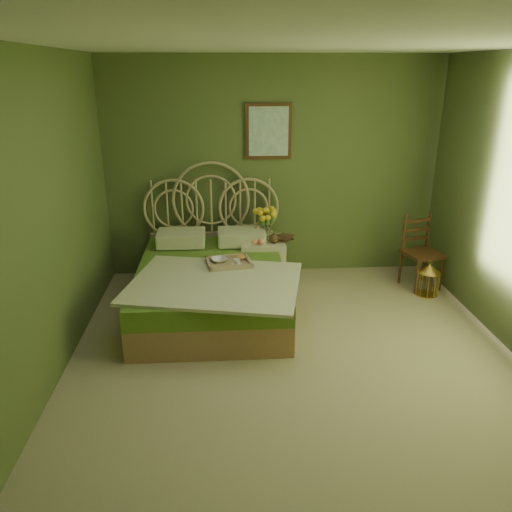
{
  "coord_description": "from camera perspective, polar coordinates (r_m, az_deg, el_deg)",
  "views": [
    {
      "loc": [
        -0.6,
        -3.69,
        2.42
      ],
      "look_at": [
        -0.29,
        1.0,
        0.66
      ],
      "focal_mm": 35.0,
      "sensor_mm": 36.0,
      "label": 1
    }
  ],
  "objects": [
    {
      "name": "floor",
      "position": [
        4.46,
        4.63,
        -12.48
      ],
      "size": [
        4.5,
        4.5,
        0.0
      ],
      "primitive_type": "plane",
      "color": "tan",
      "rests_on": "ground"
    },
    {
      "name": "ceiling",
      "position": [
        3.75,
        5.86,
        23.13
      ],
      "size": [
        4.5,
        4.5,
        0.0
      ],
      "primitive_type": "plane",
      "rotation": [
        3.14,
        0.0,
        0.0
      ],
      "color": "silver",
      "rests_on": "wall_back"
    },
    {
      "name": "wall_back",
      "position": [
        6.08,
        1.93,
        9.87
      ],
      "size": [
        4.0,
        0.0,
        4.0
      ],
      "primitive_type": "plane",
      "rotation": [
        1.57,
        0.0,
        0.0
      ],
      "color": "#546032",
      "rests_on": "floor"
    },
    {
      "name": "wall_left",
      "position": [
        4.11,
        -23.63,
        2.9
      ],
      "size": [
        0.0,
        4.5,
        4.5
      ],
      "primitive_type": "plane",
      "rotation": [
        1.57,
        0.0,
        1.57
      ],
      "color": "#546032",
      "rests_on": "floor"
    },
    {
      "name": "wall_art",
      "position": [
        5.98,
        1.44,
        14.05
      ],
      "size": [
        0.54,
        0.04,
        0.64
      ],
      "color": "#3C2310",
      "rests_on": "wall_back"
    },
    {
      "name": "bed",
      "position": [
        5.33,
        -5.1,
        -2.93
      ],
      "size": [
        1.8,
        2.27,
        1.4
      ],
      "color": "tan",
      "rests_on": "floor"
    },
    {
      "name": "nightstand",
      "position": [
        5.9,
        0.76,
        -0.0
      ],
      "size": [
        0.51,
        0.51,
        0.99
      ],
      "color": "beige",
      "rests_on": "floor"
    },
    {
      "name": "chair",
      "position": [
        6.16,
        18.32,
        1.08
      ],
      "size": [
        0.47,
        0.47,
        0.87
      ],
      "rotation": [
        0.0,
        0.0,
        0.25
      ],
      "color": "#3C2310",
      "rests_on": "floor"
    },
    {
      "name": "birdcage",
      "position": [
        6.0,
        19.06,
        -2.59
      ],
      "size": [
        0.25,
        0.25,
        0.38
      ],
      "rotation": [
        0.0,
        0.0,
        0.43
      ],
      "color": "gold",
      "rests_on": "floor"
    },
    {
      "name": "book_lower",
      "position": [
        5.85,
        2.47,
        2.04
      ],
      "size": [
        0.21,
        0.26,
        0.02
      ],
      "primitive_type": "imported",
      "rotation": [
        0.0,
        0.0,
        0.22
      ],
      "color": "#381E0F",
      "rests_on": "nightstand"
    },
    {
      "name": "book_upper",
      "position": [
        5.85,
        2.47,
        2.23
      ],
      "size": [
        0.27,
        0.3,
        0.02
      ],
      "primitive_type": "imported",
      "rotation": [
        0.0,
        0.0,
        -0.49
      ],
      "color": "#472819",
      "rests_on": "nightstand"
    },
    {
      "name": "cereal_bowl",
      "position": [
        5.22,
        -4.24,
        -0.45
      ],
      "size": [
        0.21,
        0.21,
        0.04
      ],
      "primitive_type": "imported",
      "rotation": [
        0.0,
        0.0,
        0.34
      ],
      "color": "white",
      "rests_on": "bed"
    },
    {
      "name": "coffee_cup",
      "position": [
        5.11,
        -2.23,
        -0.7
      ],
      "size": [
        0.09,
        0.09,
        0.07
      ],
      "primitive_type": "imported",
      "rotation": [
        0.0,
        0.0,
        -0.31
      ],
      "color": "white",
      "rests_on": "bed"
    }
  ]
}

